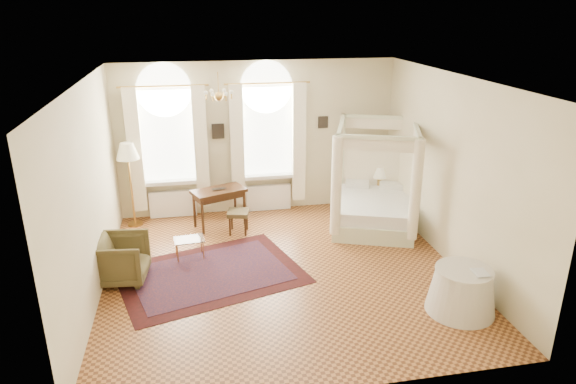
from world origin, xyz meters
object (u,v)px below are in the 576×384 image
at_px(writing_desk, 219,195).
at_px(stool, 238,215).
at_px(coffee_table, 189,241).
at_px(side_table, 462,290).
at_px(nightstand, 380,198).
at_px(armchair, 121,259).
at_px(floor_lamp, 128,155).
at_px(canopy_bed, 374,204).

xyz_separation_m(writing_desk, stool, (0.35, -0.43, -0.29)).
xyz_separation_m(coffee_table, side_table, (4.00, -2.56, 0.02)).
xyz_separation_m(nightstand, armchair, (-5.37, -2.21, 0.11)).
bearing_deg(armchair, floor_lamp, 6.57).
bearing_deg(canopy_bed, nightstand, 61.58).
distance_m(stool, armchair, 2.62).
bearing_deg(coffee_table, writing_desk, 64.49).
distance_m(stool, side_table, 4.60).
xyz_separation_m(nightstand, side_table, (-0.24, -4.12, 0.06)).
bearing_deg(coffee_table, stool, 42.68).
bearing_deg(coffee_table, armchair, -150.28).
height_order(nightstand, writing_desk, writing_desk).
relative_size(nightstand, coffee_table, 0.99).
bearing_deg(canopy_bed, coffee_table, -169.23).
xyz_separation_m(nightstand, writing_desk, (-3.60, -0.22, 0.40)).
bearing_deg(nightstand, canopy_bed, -118.42).
distance_m(nightstand, coffee_table, 4.52).
bearing_deg(stool, coffee_table, -137.32).
relative_size(coffee_table, side_table, 0.55).
height_order(floor_lamp, side_table, floor_lamp).
relative_size(canopy_bed, writing_desk, 2.00).
relative_size(writing_desk, stool, 2.44).
bearing_deg(armchair, nightstand, -61.08).
xyz_separation_m(canopy_bed, floor_lamp, (-4.91, 1.01, 1.03)).
xyz_separation_m(stool, side_table, (3.01, -3.47, -0.05)).
bearing_deg(writing_desk, side_table, -49.27).
bearing_deg(canopy_bed, writing_desk, 168.77).
xyz_separation_m(canopy_bed, armchair, (-4.91, -1.36, -0.10)).
height_order(nightstand, side_table, side_table).
bearing_deg(writing_desk, stool, -51.19).
bearing_deg(nightstand, armchair, -157.65).
relative_size(coffee_table, floor_lamp, 0.32).
height_order(canopy_bed, floor_lamp, canopy_bed).
relative_size(nightstand, floor_lamp, 0.32).
bearing_deg(nightstand, coffee_table, -159.75).
bearing_deg(side_table, canopy_bed, 93.74).
height_order(stool, floor_lamp, floor_lamp).
relative_size(stool, floor_lamp, 0.28).
bearing_deg(side_table, nightstand, 86.63).
bearing_deg(writing_desk, coffee_table, -115.51).
distance_m(coffee_table, floor_lamp, 2.38).
height_order(nightstand, stool, nightstand).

